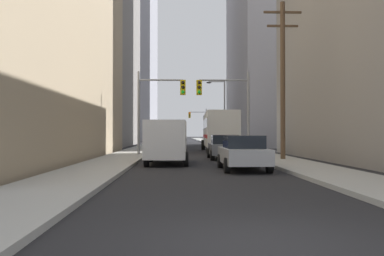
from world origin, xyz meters
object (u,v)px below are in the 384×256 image
cargo_van_white (167,140)px  sedan_silver (243,153)px  sedan_grey (224,147)px  sedan_navy (174,142)px  sedan_blue (174,141)px  traffic_signal_near_left (159,99)px  city_bus (219,130)px  traffic_signal_near_right (226,99)px  traffic_signal_far_right (199,120)px

cargo_van_white → sedan_silver: cargo_van_white is taller
cargo_van_white → sedan_grey: (3.48, 3.86, -0.52)m
cargo_van_white → sedan_navy: size_ratio=1.25×
sedan_blue → traffic_signal_near_left: traffic_signal_near_left is taller
city_bus → cargo_van_white: (-4.23, -14.51, -0.64)m
sedan_silver → traffic_signal_near_right: (0.55, 11.20, 3.27)m
cargo_van_white → traffic_signal_near_left: 7.84m
traffic_signal_far_right → sedan_silver: bearing=-90.8°
cargo_van_white → traffic_signal_near_left: bearing=96.0°
sedan_navy → traffic_signal_far_right: bearing=82.9°
traffic_signal_far_right → cargo_van_white: bearing=-94.8°
city_bus → sedan_grey: bearing=-94.0°
city_bus → sedan_silver: city_bus is taller
cargo_van_white → sedan_blue: 26.61m
city_bus → sedan_navy: 5.30m
sedan_blue → traffic_signal_near_left: bearing=-92.4°
sedan_grey → traffic_signal_near_right: 4.77m
sedan_blue → sedan_grey: bearing=-81.4°
traffic_signal_near_left → traffic_signal_far_right: bearing=83.4°
cargo_van_white → sedan_navy: 17.73m
traffic_signal_near_left → traffic_signal_near_right: size_ratio=1.00×
sedan_navy → traffic_signal_near_right: 11.56m
cargo_van_white → traffic_signal_near_left: (-0.77, 7.30, 2.74)m
city_bus → sedan_blue: bearing=109.0°
city_bus → sedan_grey: (-0.74, -10.65, -1.16)m
traffic_signal_far_right → sedan_navy: bearing=-97.1°
sedan_grey → traffic_signal_far_right: size_ratio=0.71×
traffic_signal_near_right → city_bus: bearing=88.0°
sedan_navy → traffic_signal_near_right: traffic_signal_near_right is taller
sedan_navy → city_bus: bearing=-38.4°
sedan_grey → traffic_signal_near_right: size_ratio=0.71×
cargo_van_white → traffic_signal_near_left: size_ratio=0.88×
sedan_silver → sedan_blue: 30.68m
sedan_silver → sedan_blue: bearing=96.3°
sedan_silver → traffic_signal_near_left: size_ratio=0.70×
sedan_navy → traffic_signal_far_right: size_ratio=0.70×
cargo_van_white → sedan_blue: size_ratio=1.25×
city_bus → traffic_signal_near_right: size_ratio=1.93×
cargo_van_white → traffic_signal_far_right: (4.23, 50.49, 2.73)m
cargo_van_white → sedan_navy: (0.17, 17.72, -0.52)m
traffic_signal_near_left → traffic_signal_near_right: 4.74m
sedan_grey → city_bus: bearing=86.0°
cargo_van_white → traffic_signal_near_right: 8.76m
sedan_navy → sedan_blue: 8.88m
sedan_navy → traffic_signal_near_right: bearing=-69.9°
cargo_van_white → traffic_signal_near_right: traffic_signal_near_right is taller
sedan_blue → traffic_signal_near_right: traffic_signal_near_right is taller
sedan_silver → traffic_signal_far_right: size_ratio=0.70×
traffic_signal_near_left → traffic_signal_near_right: same height
sedan_blue → traffic_signal_near_right: (3.92, -19.30, 3.27)m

